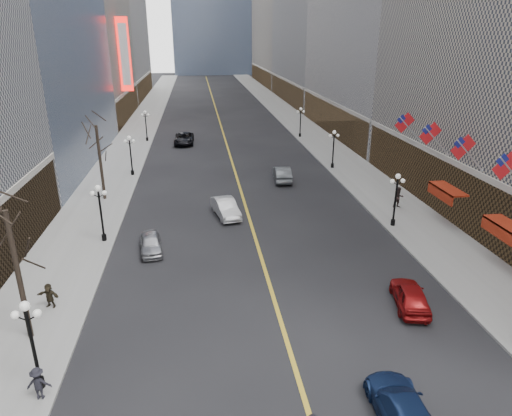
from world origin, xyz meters
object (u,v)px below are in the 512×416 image
object	(u,v)px
car_sb_mid	(410,296)
streetlamp_west_0	(31,337)
car_nb_far	(184,139)
car_sb_near	(403,410)
car_sb_far	(282,174)
streetlamp_east_1	(396,194)
streetlamp_east_3	(300,119)
car_nb_mid	(226,208)
streetlamp_east_2	(334,145)
car_nb_near	(151,243)
streetlamp_west_2	(130,151)
streetlamp_west_3	(146,123)
streetlamp_west_1	(100,207)

from	to	relation	value
car_sb_mid	streetlamp_west_0	bearing A→B (deg)	24.63
car_nb_far	car_sb_near	bearing A→B (deg)	-77.99
car_sb_near	car_sb_far	world-z (taller)	car_sb_far
streetlamp_east_1	streetlamp_west_0	bearing A→B (deg)	-145.86
streetlamp_east_3	streetlamp_west_0	bearing A→B (deg)	-114.41
car_nb_mid	car_sb_mid	bearing A→B (deg)	-69.51
car_sb_mid	streetlamp_east_2	bearing A→B (deg)	-85.35
car_nb_near	car_sb_far	bearing A→B (deg)	43.46
streetlamp_east_3	streetlamp_east_2	bearing A→B (deg)	-90.00
streetlamp_west_2	car_nb_near	world-z (taller)	streetlamp_west_2
car_nb_near	car_sb_mid	bearing A→B (deg)	-38.72
streetlamp_west_3	car_nb_near	bearing A→B (deg)	-84.35
streetlamp_east_2	car_nb_far	size ratio (longest dim) A/B	0.76
car_sb_mid	streetlamp_west_3	bearing A→B (deg)	-55.37
streetlamp_west_2	car_sb_mid	world-z (taller)	streetlamp_west_2
streetlamp_east_1	streetlamp_west_0	size ratio (longest dim) A/B	1.00
streetlamp_west_0	car_nb_mid	world-z (taller)	streetlamp_west_0
streetlamp_west_3	car_nb_near	distance (m)	38.41
streetlamp_west_0	car_nb_far	bearing A→B (deg)	83.57
streetlamp_east_3	car_nb_mid	size ratio (longest dim) A/B	0.95
streetlamp_west_0	streetlamp_west_3	bearing A→B (deg)	90.00
streetlamp_west_1	car_nb_mid	size ratio (longest dim) A/B	0.95
streetlamp_east_1	streetlamp_east_3	bearing A→B (deg)	90.00
car_nb_near	car_sb_mid	distance (m)	18.52
streetlamp_east_3	streetlamp_west_0	xyz separation A→B (m)	(-23.60, -52.00, 0.00)
car_sb_far	car_nb_near	bearing A→B (deg)	55.64
streetlamp_east_2	streetlamp_west_2	world-z (taller)	same
streetlamp_west_1	streetlamp_west_3	bearing A→B (deg)	90.00
streetlamp_west_0	car_sb_far	xyz separation A→B (m)	(16.69, 29.97, -2.09)
streetlamp_west_3	car_nb_far	distance (m)	6.42
streetlamp_west_3	car_nb_mid	bearing A→B (deg)	-72.85
streetlamp_east_3	car_sb_mid	world-z (taller)	streetlamp_east_3
car_nb_far	car_sb_near	distance (m)	54.52
streetlamp_west_1	car_sb_far	xyz separation A→B (m)	(16.69, 13.97, -2.09)
streetlamp_west_3	car_nb_near	size ratio (longest dim) A/B	1.14
car_nb_near	car_sb_mid	world-z (taller)	car_sb_mid
car_sb_mid	car_nb_mid	bearing A→B (deg)	-45.97
streetlamp_west_1	car_sb_near	xyz separation A→B (m)	(15.48, -20.00, -2.16)
streetlamp_east_3	car_sb_mid	size ratio (longest dim) A/B	1.04
streetlamp_east_3	streetlamp_west_1	world-z (taller)	same
streetlamp_west_3	car_sb_near	world-z (taller)	streetlamp_west_3
streetlamp_west_2	car_sb_far	distance (m)	17.30
car_sb_mid	streetlamp_west_2	bearing A→B (deg)	-44.25
streetlamp_east_3	streetlamp_west_0	size ratio (longest dim) A/B	1.00
streetlamp_east_2	car_nb_near	distance (m)	28.36
streetlamp_east_2	streetlamp_west_1	size ratio (longest dim) A/B	1.00
streetlamp_east_1	car_nb_mid	size ratio (longest dim) A/B	0.95
streetlamp_west_2	car_nb_near	size ratio (longest dim) A/B	1.14
streetlamp_east_1	car_sb_mid	distance (m)	12.49
streetlamp_west_0	streetlamp_west_2	xyz separation A→B (m)	(0.00, 34.00, 0.00)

